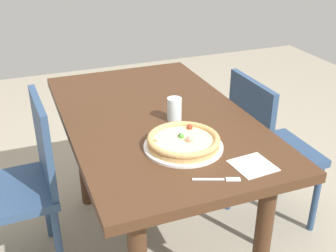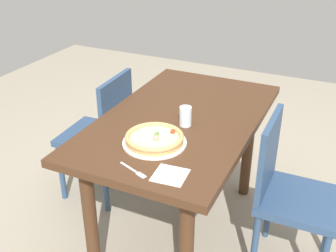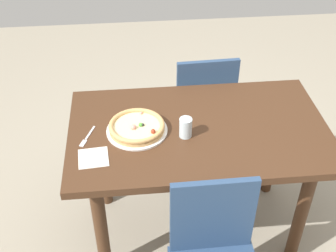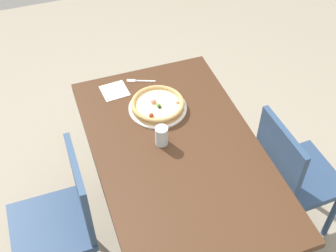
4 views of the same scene
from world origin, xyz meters
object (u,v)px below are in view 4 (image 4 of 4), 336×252
chair_far (63,218)px  chair_near (291,175)px  plate (159,108)px  napkin (115,91)px  fork (139,81)px  pizza (158,104)px  dining_table (178,166)px  drinking_glass (162,136)px

chair_far → chair_near: bearing=-96.9°
plate → napkin: 0.28m
chair_near → napkin: chair_near is taller
chair_far → fork: (0.56, -0.58, 0.30)m
napkin → pizza: bearing=-139.1°
napkin → dining_table: bearing=-161.1°
fork → drinking_glass: drinking_glass is taller
dining_table → drinking_glass: 0.20m
dining_table → fork: fork is taller
chair_near → drinking_glass: size_ratio=8.44×
chair_near → plate: bearing=-128.5°
chair_near → chair_far: (0.14, 1.23, 0.00)m
pizza → drinking_glass: size_ratio=2.73×
dining_table → fork: (0.57, 0.03, 0.12)m
chair_far → pizza: (0.31, -0.62, 0.32)m
chair_far → napkin: size_ratio=6.28×
chair_near → fork: chair_near is taller
dining_table → chair_near: size_ratio=1.52×
chair_near → napkin: bearing=-132.0°
chair_far → napkin: bearing=-40.0°
pizza → napkin: bearing=40.9°
fork → drinking_glass: bearing=108.2°
chair_far → drinking_glass: drinking_glass is taller
chair_far → fork: size_ratio=5.51×
dining_table → pizza: (0.32, -0.00, 0.15)m
chair_near → fork: size_ratio=5.51×
dining_table → drinking_glass: size_ratio=12.83×
plate → napkin: size_ratio=2.22×
chair_near → napkin: (0.66, 0.80, 0.29)m
pizza → chair_far: bearing=116.5°
pizza → drinking_glass: drinking_glass is taller
dining_table → pizza: 0.35m
drinking_glass → chair_near: bearing=-107.0°
chair_far → plate: size_ratio=2.83×
dining_table → chair_far: size_ratio=1.52×
fork → napkin: size_ratio=1.14×
fork → dining_table: bearing=114.6°
chair_near → fork: 1.00m
drinking_glass → napkin: drinking_glass is taller
dining_table → chair_near: (-0.13, -0.61, -0.18)m
chair_near → drinking_glass: drinking_glass is taller
napkin → fork: bearing=-75.9°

